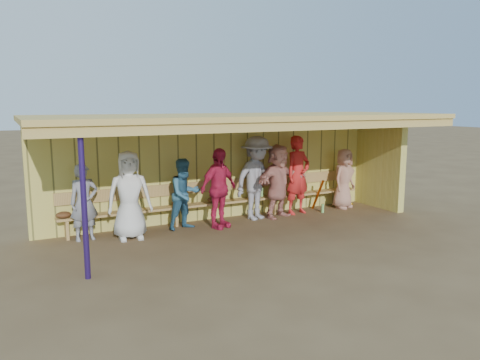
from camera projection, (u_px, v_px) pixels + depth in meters
name	position (u px, v px, depth m)	size (l,w,h in m)	color
ground	(247.00, 230.00, 10.23)	(90.00, 90.00, 0.00)	brown
player_a	(84.00, 202.00, 9.33)	(0.56, 0.37, 1.55)	gray
player_b	(129.00, 195.00, 9.40)	(0.88, 0.57, 1.80)	silver
player_c	(185.00, 194.00, 10.17)	(0.76, 0.59, 1.56)	#306585
player_d	(219.00, 188.00, 10.25)	(1.04, 0.43, 1.77)	#CB2048
player_e	(257.00, 178.00, 11.02)	(1.28, 0.73, 1.98)	#939199
player_f	(278.00, 181.00, 11.22)	(1.65, 0.53, 1.78)	tan
player_g	(298.00, 175.00, 11.59)	(0.71, 0.47, 1.95)	red
player_h	(344.00, 179.00, 12.24)	(0.77, 0.50, 1.57)	tan
dugout_structure	(248.00, 149.00, 10.73)	(8.80, 3.20, 2.50)	#D1C359
bench	(225.00, 197.00, 11.12)	(7.60, 0.34, 0.93)	tan
dugout_equipment	(192.00, 203.00, 10.61)	(7.49, 0.62, 0.80)	#CE5D18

